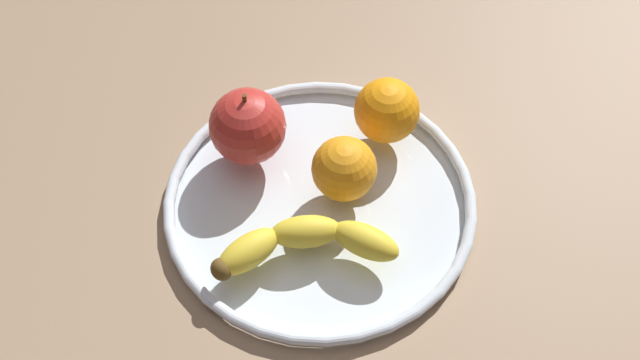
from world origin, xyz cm
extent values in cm
cube|color=#93795C|center=(0.00, 0.00, -2.00)|extent=(144.02, 144.02, 4.00)
cylinder|color=silver|center=(0.00, 0.00, 0.30)|extent=(30.94, 30.94, 0.60)
torus|color=silver|center=(0.00, 0.00, 1.20)|extent=(32.23, 32.23, 1.20)
ellipsoid|color=yellow|center=(-4.20, 6.35, 3.41)|extent=(7.62, 6.13, 3.23)
ellipsoid|color=yellow|center=(1.55, 5.11, 3.41)|extent=(7.13, 3.71, 3.23)
ellipsoid|color=yellow|center=(7.06, 7.16, 3.41)|extent=(7.48, 6.72, 3.23)
ellipsoid|color=brown|center=(9.56, 9.02, 3.41)|extent=(2.95, 3.00, 2.26)
sphere|color=#B52E27|center=(7.23, -6.26, 5.80)|extent=(8.00, 8.00, 8.00)
cylinder|color=#593819|center=(7.23, -6.26, 10.00)|extent=(0.44, 0.44, 1.20)
sphere|color=orange|center=(-2.45, -1.08, 5.11)|extent=(6.63, 6.63, 6.63)
sphere|color=orange|center=(-7.27, -8.36, 5.28)|extent=(6.96, 6.96, 6.96)
camera|label=1|loc=(1.42, 45.93, 70.04)|focal=45.20mm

